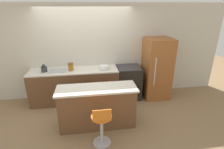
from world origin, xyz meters
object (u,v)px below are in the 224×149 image
Objects in this scene: kettle at (44,69)px; mixing_bowl at (104,67)px; refrigerator at (157,69)px; stool_chair at (102,125)px; oven_range at (128,82)px.

kettle is 0.71× the size of mixing_bowl.
stool_chair is (-1.73, -1.75, -0.41)m from refrigerator.
mixing_bowl reaches higher than oven_range.
oven_range is 2.32m from kettle.
kettle is (-3.05, 0.01, 0.15)m from refrigerator.
stool_chair is 4.35× the size of kettle.
kettle is at bearing 179.72° from refrigerator.
kettle reaches higher than oven_range.
refrigerator is 3.06m from kettle.
oven_range is 1.07× the size of stool_chair.
kettle is at bearing 180.00° from mixing_bowl.
refrigerator is 2.49m from stool_chair.
oven_range is 4.67× the size of kettle.
stool_chair is at bearing -53.18° from kettle.
mixing_bowl is (1.55, 0.00, -0.04)m from kettle.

